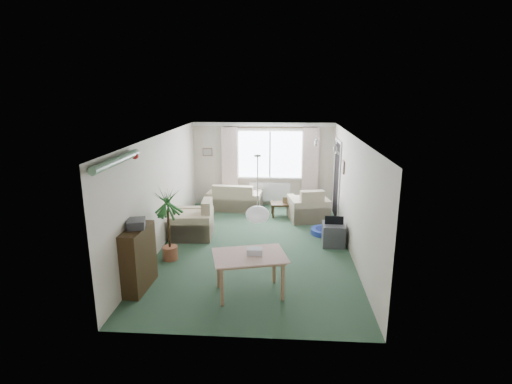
# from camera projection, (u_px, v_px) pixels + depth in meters

# --- Properties ---
(ground) EXTENTS (6.50, 6.50, 0.00)m
(ground) POSITION_uv_depth(u_px,v_px,m) (255.00, 247.00, 8.65)
(ground) COLOR #28432F
(window) EXTENTS (1.80, 0.03, 1.30)m
(window) POSITION_uv_depth(u_px,v_px,m) (270.00, 154.00, 11.38)
(window) COLOR white
(curtain_rod) EXTENTS (2.60, 0.03, 0.03)m
(curtain_rod) POSITION_uv_depth(u_px,v_px,m) (270.00, 127.00, 11.10)
(curtain_rod) COLOR black
(curtain_left) EXTENTS (0.45, 0.08, 2.00)m
(curtain_left) POSITION_uv_depth(u_px,v_px,m) (230.00, 162.00, 11.41)
(curtain_left) COLOR beige
(curtain_right) EXTENTS (0.45, 0.08, 2.00)m
(curtain_right) POSITION_uv_depth(u_px,v_px,m) (310.00, 163.00, 11.26)
(curtain_right) COLOR beige
(radiator) EXTENTS (1.20, 0.10, 0.55)m
(radiator) POSITION_uv_depth(u_px,v_px,m) (270.00, 192.00, 11.62)
(radiator) COLOR white
(doorway) EXTENTS (0.03, 0.95, 2.00)m
(doorway) POSITION_uv_depth(u_px,v_px,m) (337.00, 180.00, 10.39)
(doorway) COLOR black
(pendant_lamp) EXTENTS (0.36, 0.36, 0.36)m
(pendant_lamp) POSITION_uv_depth(u_px,v_px,m) (258.00, 214.00, 6.04)
(pendant_lamp) COLOR white
(tinsel_garland) EXTENTS (1.60, 1.60, 0.12)m
(tinsel_garland) POSITION_uv_depth(u_px,v_px,m) (117.00, 161.00, 5.98)
(tinsel_garland) COLOR #196626
(bauble_cluster_a) EXTENTS (0.20, 0.20, 0.20)m
(bauble_cluster_a) POSITION_uv_depth(u_px,v_px,m) (316.00, 140.00, 8.87)
(bauble_cluster_a) COLOR silver
(bauble_cluster_b) EXTENTS (0.20, 0.20, 0.20)m
(bauble_cluster_b) POSITION_uv_depth(u_px,v_px,m) (337.00, 148.00, 7.69)
(bauble_cluster_b) COLOR silver
(wall_picture_back) EXTENTS (0.28, 0.03, 0.22)m
(wall_picture_back) POSITION_uv_depth(u_px,v_px,m) (208.00, 152.00, 11.48)
(wall_picture_back) COLOR brown
(wall_picture_right) EXTENTS (0.03, 0.24, 0.30)m
(wall_picture_right) POSITION_uv_depth(u_px,v_px,m) (343.00, 167.00, 9.29)
(wall_picture_right) COLOR brown
(sofa) EXTENTS (1.55, 0.90, 0.74)m
(sofa) POSITION_uv_depth(u_px,v_px,m) (235.00, 196.00, 11.26)
(sofa) COLOR #C9B398
(sofa) RESTS_ON ground
(armchair_corner) EXTENTS (1.12, 1.08, 0.86)m
(armchair_corner) POSITION_uv_depth(u_px,v_px,m) (308.00, 203.00, 10.36)
(armchair_corner) COLOR #BCAC8E
(armchair_corner) RESTS_ON ground
(armchair_left) EXTENTS (0.98, 1.03, 0.86)m
(armchair_left) POSITION_uv_depth(u_px,v_px,m) (192.00, 218.00, 9.18)
(armchair_left) COLOR #C5A995
(armchair_left) RESTS_ON ground
(coffee_table) EXTENTS (0.84, 0.52, 0.36)m
(coffee_table) POSITION_uv_depth(u_px,v_px,m) (286.00, 209.00, 10.72)
(coffee_table) COLOR black
(coffee_table) RESTS_ON ground
(photo_frame) EXTENTS (0.12, 0.03, 0.16)m
(photo_frame) POSITION_uv_depth(u_px,v_px,m) (285.00, 200.00, 10.63)
(photo_frame) COLOR brown
(photo_frame) RESTS_ON coffee_table
(bookshelf) EXTENTS (0.34, 0.90, 1.09)m
(bookshelf) POSITION_uv_depth(u_px,v_px,m) (138.00, 259.00, 6.74)
(bookshelf) COLOR black
(bookshelf) RESTS_ON ground
(hifi_box) EXTENTS (0.36, 0.41, 0.14)m
(hifi_box) POSITION_uv_depth(u_px,v_px,m) (136.00, 224.00, 6.62)
(hifi_box) COLOR #313135
(hifi_box) RESTS_ON bookshelf
(houseplant) EXTENTS (0.69, 0.69, 1.48)m
(houseplant) POSITION_uv_depth(u_px,v_px,m) (169.00, 224.00, 7.83)
(houseplant) COLOR #236631
(houseplant) RESTS_ON ground
(dining_table) EXTENTS (1.22, 0.96, 0.67)m
(dining_table) POSITION_uv_depth(u_px,v_px,m) (250.00, 275.00, 6.61)
(dining_table) COLOR #A77F5B
(dining_table) RESTS_ON ground
(gift_box) EXTENTS (0.25, 0.19, 0.12)m
(gift_box) POSITION_uv_depth(u_px,v_px,m) (255.00, 252.00, 6.55)
(gift_box) COLOR silver
(gift_box) RESTS_ON dining_table
(tv_cube) EXTENTS (0.49, 0.54, 0.48)m
(tv_cube) POSITION_uv_depth(u_px,v_px,m) (333.00, 234.00, 8.71)
(tv_cube) COLOR #3A393F
(tv_cube) RESTS_ON ground
(pet_bed) EXTENTS (0.79, 0.79, 0.12)m
(pet_bed) POSITION_uv_depth(u_px,v_px,m) (324.00, 231.00, 9.40)
(pet_bed) COLOR navy
(pet_bed) RESTS_ON ground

